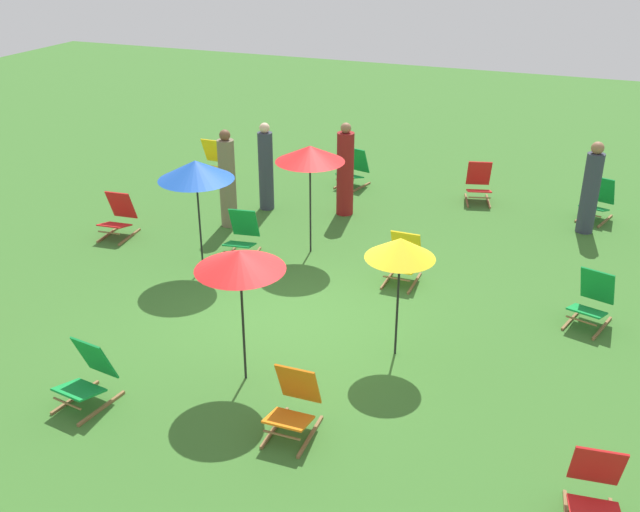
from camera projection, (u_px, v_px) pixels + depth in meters
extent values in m
plane|color=#386B28|center=(290.00, 319.00, 10.64)|extent=(40.00, 40.00, 0.00)
cube|color=olive|center=(467.00, 200.00, 15.01)|extent=(0.24, 0.74, 0.04)
cube|color=olive|center=(488.00, 201.00, 14.97)|extent=(0.24, 0.74, 0.04)
cube|color=red|center=(479.00, 191.00, 14.79)|extent=(0.58, 0.54, 0.13)
cube|color=red|center=(479.00, 173.00, 14.94)|extent=(0.53, 0.37, 0.57)
cylinder|color=olive|center=(479.00, 198.00, 14.64)|extent=(0.43, 0.14, 0.03)
cube|color=olive|center=(108.00, 234.00, 13.42)|extent=(0.10, 0.76, 0.04)
cube|color=olive|center=(130.00, 237.00, 13.30)|extent=(0.10, 0.76, 0.04)
cube|color=red|center=(114.00, 225.00, 13.17)|extent=(0.52, 0.47, 0.13)
cube|color=red|center=(121.00, 205.00, 13.31)|extent=(0.50, 0.29, 0.57)
cylinder|color=olive|center=(109.00, 233.00, 13.02)|extent=(0.44, 0.07, 0.03)
cube|color=olive|center=(572.00, 319.00, 10.61)|extent=(0.25, 0.74, 0.04)
cube|color=olive|center=(602.00, 328.00, 10.36)|extent=(0.25, 0.74, 0.04)
cube|color=#148C38|center=(587.00, 311.00, 10.31)|extent=(0.58, 0.55, 0.13)
cube|color=#148C38|center=(597.00, 286.00, 10.40)|extent=(0.53, 0.37, 0.57)
cylinder|color=olive|center=(581.00, 321.00, 10.19)|extent=(0.43, 0.15, 0.03)
cube|color=olive|center=(275.00, 428.00, 8.35)|extent=(0.05, 0.76, 0.04)
cube|color=olive|center=(310.00, 436.00, 8.21)|extent=(0.05, 0.76, 0.04)
cube|color=orange|center=(289.00, 419.00, 8.09)|extent=(0.49, 0.44, 0.13)
cube|color=orange|center=(298.00, 384.00, 8.23)|extent=(0.48, 0.26, 0.57)
cylinder|color=olive|center=(282.00, 435.00, 7.95)|extent=(0.44, 0.04, 0.03)
cube|color=red|center=(595.00, 510.00, 6.86)|extent=(0.53, 0.49, 0.13)
cube|color=red|center=(597.00, 466.00, 7.00)|extent=(0.51, 0.30, 0.57)
cube|color=olive|center=(388.00, 279.00, 11.78)|extent=(0.05, 0.76, 0.04)
cube|color=olive|center=(414.00, 283.00, 11.63)|extent=(0.05, 0.76, 0.04)
cube|color=yellow|center=(400.00, 269.00, 11.52)|extent=(0.49, 0.44, 0.13)
cube|color=yellow|center=(406.00, 246.00, 11.65)|extent=(0.48, 0.25, 0.57)
cylinder|color=olive|center=(396.00, 279.00, 11.38)|extent=(0.44, 0.03, 0.03)
cube|color=olive|center=(344.00, 183.00, 15.96)|extent=(0.22, 0.75, 0.04)
cube|color=olive|center=(360.00, 187.00, 15.72)|extent=(0.22, 0.75, 0.04)
cube|color=#148C38|center=(350.00, 176.00, 15.66)|extent=(0.57, 0.54, 0.13)
cube|color=#148C38|center=(358.00, 160.00, 15.76)|extent=(0.53, 0.36, 0.57)
cylinder|color=olive|center=(344.00, 181.00, 15.54)|extent=(0.43, 0.14, 0.03)
cube|color=olive|center=(75.00, 397.00, 8.88)|extent=(0.14, 0.76, 0.04)
cube|color=olive|center=(102.00, 408.00, 8.68)|extent=(0.14, 0.76, 0.04)
cube|color=#148C38|center=(79.00, 390.00, 8.60)|extent=(0.54, 0.50, 0.13)
cube|color=#148C38|center=(95.00, 358.00, 8.71)|extent=(0.51, 0.31, 0.57)
cylinder|color=olive|center=(67.00, 403.00, 8.47)|extent=(0.44, 0.09, 0.03)
cube|color=olive|center=(583.00, 216.00, 14.24)|extent=(0.26, 0.74, 0.04)
cube|color=olive|center=(605.00, 221.00, 13.99)|extent=(0.26, 0.74, 0.04)
cube|color=#148C38|center=(594.00, 208.00, 13.94)|extent=(0.59, 0.56, 0.13)
cube|color=#148C38|center=(602.00, 190.00, 14.03)|extent=(0.53, 0.38, 0.57)
cylinder|color=olive|center=(590.00, 214.00, 13.83)|extent=(0.43, 0.16, 0.03)
cube|color=olive|center=(202.00, 175.00, 16.51)|extent=(0.05, 0.76, 0.04)
cube|color=olive|center=(219.00, 177.00, 16.35)|extent=(0.05, 0.76, 0.04)
cube|color=yellow|center=(207.00, 166.00, 16.24)|extent=(0.49, 0.44, 0.13)
cube|color=yellow|center=(213.00, 151.00, 16.37)|extent=(0.48, 0.25, 0.57)
cylinder|color=olive|center=(203.00, 172.00, 16.10)|extent=(0.44, 0.03, 0.03)
cube|color=olive|center=(230.00, 254.00, 12.63)|extent=(0.15, 0.76, 0.04)
cube|color=olive|center=(254.00, 256.00, 12.54)|extent=(0.15, 0.76, 0.04)
cube|color=#148C38|center=(239.00, 244.00, 12.39)|extent=(0.54, 0.50, 0.13)
cube|color=#148C38|center=(244.00, 223.00, 12.54)|extent=(0.51, 0.32, 0.57)
cylinder|color=olive|center=(236.00, 253.00, 12.25)|extent=(0.44, 0.10, 0.03)
cylinder|color=black|center=(243.00, 318.00, 8.91)|extent=(0.03, 0.03, 1.78)
cone|color=red|center=(240.00, 260.00, 8.57)|extent=(1.10, 1.10, 0.24)
cylinder|color=black|center=(398.00, 299.00, 9.45)|extent=(0.03, 0.03, 1.68)
cone|color=yellow|center=(400.00, 248.00, 9.14)|extent=(0.91, 0.91, 0.27)
cylinder|color=black|center=(310.00, 201.00, 12.38)|extent=(0.03, 0.03, 1.90)
cone|color=red|center=(310.00, 154.00, 12.02)|extent=(1.17, 1.17, 0.27)
cylinder|color=black|center=(199.00, 217.00, 11.78)|extent=(0.03, 0.03, 1.85)
cone|color=#194CB2|center=(196.00, 170.00, 11.44)|extent=(1.22, 1.22, 0.31)
cylinder|color=#333847|center=(266.00, 171.00, 14.33)|extent=(0.41, 0.41, 1.57)
sphere|color=beige|center=(265.00, 128.00, 13.96)|extent=(0.20, 0.20, 0.20)
cylinder|color=#72664C|center=(228.00, 184.00, 13.51)|extent=(0.37, 0.37, 1.67)
sphere|color=brown|center=(225.00, 135.00, 13.12)|extent=(0.20, 0.20, 0.20)
cylinder|color=#333847|center=(590.00, 193.00, 13.26)|extent=(0.43, 0.43, 1.51)
sphere|color=#936647|center=(598.00, 148.00, 12.90)|extent=(0.23, 0.23, 0.23)
cylinder|color=maroon|center=(345.00, 174.00, 14.06)|extent=(0.39, 0.39, 1.64)
sphere|color=#936647|center=(346.00, 128.00, 13.67)|extent=(0.20, 0.20, 0.20)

